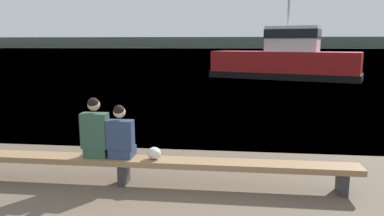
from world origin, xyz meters
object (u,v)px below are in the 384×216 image
(person_left, at_px, (96,132))
(person_right, at_px, (121,136))
(bench_main, at_px, (124,162))
(shopping_bag, at_px, (154,153))
(tugboat_red, at_px, (285,62))

(person_left, xyz_separation_m, person_right, (0.43, 0.00, -0.06))
(bench_main, relative_size, shopping_bag, 33.91)
(person_right, bearing_deg, shopping_bag, -1.26)
(person_right, distance_m, shopping_bag, 0.63)
(person_left, relative_size, shopping_bag, 4.49)
(person_left, distance_m, shopping_bag, 1.06)
(bench_main, bearing_deg, person_left, 179.37)
(shopping_bag, relative_size, tugboat_red, 0.02)
(person_right, distance_m, tugboat_red, 20.46)
(bench_main, height_order, person_right, person_right)
(shopping_bag, height_order, tugboat_red, tugboat_red)
(tugboat_red, bearing_deg, shopping_bag, -173.20)
(bench_main, distance_m, person_right, 0.46)
(person_right, height_order, shopping_bag, person_right)
(bench_main, bearing_deg, tugboat_red, 75.60)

